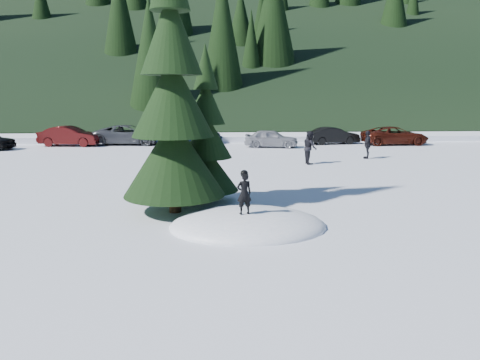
{
  "coord_description": "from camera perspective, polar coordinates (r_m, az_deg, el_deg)",
  "views": [
    {
      "loc": [
        -0.96,
        -12.79,
        3.8
      ],
      "look_at": [
        -0.15,
        1.36,
        1.1
      ],
      "focal_mm": 35.0,
      "sensor_mm": 36.0,
      "label": 1
    }
  ],
  "objects": [
    {
      "name": "ground",
      "position": [
        13.37,
        0.98,
        -5.72
      ],
      "size": [
        200.0,
        200.0,
        0.0
      ],
      "primitive_type": "plane",
      "color": "white",
      "rests_on": "ground"
    },
    {
      "name": "adult_1",
      "position": [
        27.69,
        15.27,
        4.18
      ],
      "size": [
        0.65,
        1.01,
        1.6
      ],
      "primitive_type": "imported",
      "rotation": [
        0.0,
        0.0,
        4.41
      ],
      "color": "black",
      "rests_on": "ground"
    },
    {
      "name": "snow_mound",
      "position": [
        13.37,
        0.98,
        -5.72
      ],
      "size": [
        4.48,
        3.52,
        0.96
      ],
      "primitive_type": "ellipsoid",
      "color": "white",
      "rests_on": "ground"
    },
    {
      "name": "car_1",
      "position": [
        35.04,
        -20.02,
        5.05
      ],
      "size": [
        4.36,
        1.93,
        1.39
      ],
      "primitive_type": "imported",
      "rotation": [
        0.0,
        0.0,
        1.46
      ],
      "color": "#3A0A0A",
      "rests_on": "ground"
    },
    {
      "name": "spruce_tall",
      "position": [
        14.65,
        -8.23,
        8.8
      ],
      "size": [
        3.2,
        3.2,
        8.6
      ],
      "color": "black",
      "rests_on": "ground"
    },
    {
      "name": "car_4",
      "position": [
        32.22,
        3.84,
        5.09
      ],
      "size": [
        3.85,
        2.15,
        1.24
      ],
      "primitive_type": "imported",
      "rotation": [
        0.0,
        0.0,
        1.37
      ],
      "color": "gray",
      "rests_on": "ground"
    },
    {
      "name": "forest_hillside",
      "position": [
        67.36,
        -2.55,
        18.19
      ],
      "size": [
        200.0,
        60.0,
        25.0
      ],
      "primitive_type": null,
      "color": "black",
      "rests_on": "ground"
    },
    {
      "name": "car_6",
      "position": [
        35.59,
        18.35,
        5.16
      ],
      "size": [
        4.73,
        2.28,
        1.3
      ],
      "primitive_type": "imported",
      "rotation": [
        0.0,
        0.0,
        1.6
      ],
      "color": "#3B120A",
      "rests_on": "ground"
    },
    {
      "name": "adult_0",
      "position": [
        24.99,
        8.52,
        3.94
      ],
      "size": [
        0.71,
        0.88,
        1.75
      ],
      "primitive_type": "imported",
      "rotation": [
        0.0,
        0.0,
        1.62
      ],
      "color": "black",
      "rests_on": "ground"
    },
    {
      "name": "car_5",
      "position": [
        34.88,
        11.31,
        5.33
      ],
      "size": [
        3.9,
        1.96,
        1.23
      ],
      "primitive_type": "imported",
      "rotation": [
        0.0,
        0.0,
        1.75
      ],
      "color": "black",
      "rests_on": "ground"
    },
    {
      "name": "child_skier",
      "position": [
        12.75,
        0.51,
        -1.64
      ],
      "size": [
        0.47,
        0.37,
        1.15
      ],
      "primitive_type": "imported",
      "rotation": [
        0.0,
        0.0,
        3.39
      ],
      "color": "black",
      "rests_on": "snow_mound"
    },
    {
      "name": "car_2",
      "position": [
        34.82,
        -13.4,
        5.39
      ],
      "size": [
        5.24,
        2.73,
        1.41
      ],
      "primitive_type": "imported",
      "rotation": [
        0.0,
        0.0,
        1.49
      ],
      "color": "#434549",
      "rests_on": "ground"
    },
    {
      "name": "spruce_short",
      "position": [
        16.08,
        -4.12,
        4.7
      ],
      "size": [
        2.2,
        2.2,
        5.37
      ],
      "color": "black",
      "rests_on": "ground"
    },
    {
      "name": "car_3",
      "position": [
        34.27,
        -6.34,
        5.59
      ],
      "size": [
        5.45,
        3.57,
        1.47
      ],
      "primitive_type": "imported",
      "rotation": [
        0.0,
        0.0,
        1.9
      ],
      "color": "black",
      "rests_on": "ground"
    }
  ]
}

